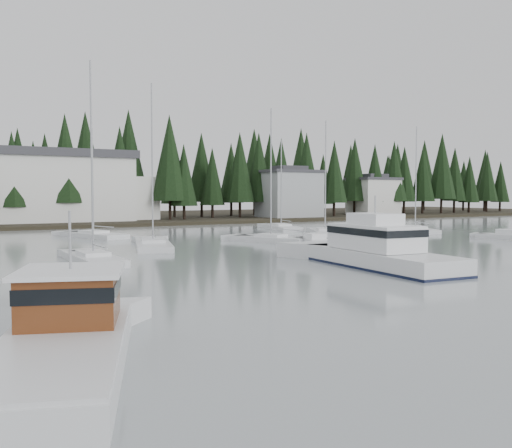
{
  "coord_description": "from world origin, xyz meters",
  "views": [
    {
      "loc": [
        -21.47,
        -8.64,
        4.8
      ],
      "look_at": [
        -0.03,
        28.14,
        2.5
      ],
      "focal_mm": 40.0,
      "sensor_mm": 36.0,
      "label": 1
    }
  ],
  "objects_px": {
    "sailboat_3": "(415,231)",
    "sailboat_9": "(271,241)",
    "house_east_b": "(373,195)",
    "sailboat_6": "(93,261)",
    "harbor_inn": "(63,187)",
    "sailboat_5": "(281,229)",
    "cabin_cruiser_center": "(379,255)",
    "runabout_1": "(315,243)",
    "lobster_boat_brown": "(60,347)",
    "house_east_a": "(289,193)",
    "runabout_2": "(507,238)",
    "sailboat_8": "(153,246)",
    "sailboat_1": "(94,237)",
    "sailboat_7": "(325,234)"
  },
  "relations": [
    {
      "from": "sailboat_3",
      "to": "sailboat_8",
      "type": "relative_size",
      "value": 0.91
    },
    {
      "from": "cabin_cruiser_center",
      "to": "sailboat_7",
      "type": "relative_size",
      "value": 0.94
    },
    {
      "from": "cabin_cruiser_center",
      "to": "sailboat_6",
      "type": "relative_size",
      "value": 0.89
    },
    {
      "from": "house_east_b",
      "to": "harbor_inn",
      "type": "distance_m",
      "value": 61.02
    },
    {
      "from": "runabout_2",
      "to": "sailboat_8",
      "type": "bearing_deg",
      "value": 55.94
    },
    {
      "from": "sailboat_7",
      "to": "sailboat_8",
      "type": "relative_size",
      "value": 0.91
    },
    {
      "from": "sailboat_1",
      "to": "sailboat_5",
      "type": "height_order",
      "value": "sailboat_1"
    },
    {
      "from": "house_east_a",
      "to": "harbor_inn",
      "type": "distance_m",
      "value": 39.21
    },
    {
      "from": "lobster_boat_brown",
      "to": "sailboat_6",
      "type": "distance_m",
      "value": 24.69
    },
    {
      "from": "sailboat_1",
      "to": "sailboat_6",
      "type": "bearing_deg",
      "value": 147.13
    },
    {
      "from": "sailboat_3",
      "to": "sailboat_9",
      "type": "relative_size",
      "value": 0.99
    },
    {
      "from": "harbor_inn",
      "to": "runabout_1",
      "type": "xyz_separation_m",
      "value": [
        13.32,
        -47.43,
        -5.64
      ]
    },
    {
      "from": "house_east_a",
      "to": "lobster_boat_brown",
      "type": "distance_m",
      "value": 89.15
    },
    {
      "from": "harbor_inn",
      "to": "runabout_2",
      "type": "relative_size",
      "value": 4.69
    },
    {
      "from": "cabin_cruiser_center",
      "to": "runabout_1",
      "type": "relative_size",
      "value": 1.93
    },
    {
      "from": "cabin_cruiser_center",
      "to": "lobster_boat_brown",
      "type": "bearing_deg",
      "value": 122.59
    },
    {
      "from": "house_east_a",
      "to": "sailboat_7",
      "type": "bearing_deg",
      "value": -117.15
    },
    {
      "from": "lobster_boat_brown",
      "to": "sailboat_3",
      "type": "distance_m",
      "value": 61.06
    },
    {
      "from": "sailboat_8",
      "to": "sailboat_1",
      "type": "bearing_deg",
      "value": 24.09
    },
    {
      "from": "house_east_b",
      "to": "sailboat_6",
      "type": "height_order",
      "value": "sailboat_6"
    },
    {
      "from": "sailboat_1",
      "to": "lobster_boat_brown",
      "type": "bearing_deg",
      "value": 146.12
    },
    {
      "from": "house_east_b",
      "to": "harbor_inn",
      "type": "xyz_separation_m",
      "value": [
        -60.96,
        2.34,
        1.37
      ]
    },
    {
      "from": "sailboat_1",
      "to": "house_east_b",
      "type": "bearing_deg",
      "value": -86.01
    },
    {
      "from": "cabin_cruiser_center",
      "to": "harbor_inn",
      "type": "bearing_deg",
      "value": 11.18
    },
    {
      "from": "runabout_1",
      "to": "sailboat_7",
      "type": "bearing_deg",
      "value": -29.53
    },
    {
      "from": "sailboat_5",
      "to": "runabout_1",
      "type": "distance_m",
      "value": 22.12
    },
    {
      "from": "sailboat_7",
      "to": "sailboat_9",
      "type": "xyz_separation_m",
      "value": [
        -10.53,
        -5.03,
        0.0
      ]
    },
    {
      "from": "sailboat_8",
      "to": "runabout_2",
      "type": "xyz_separation_m",
      "value": [
        35.22,
        -10.09,
        0.06
      ]
    },
    {
      "from": "sailboat_5",
      "to": "lobster_boat_brown",
      "type": "bearing_deg",
      "value": 154.73
    },
    {
      "from": "cabin_cruiser_center",
      "to": "runabout_1",
      "type": "height_order",
      "value": "cabin_cruiser_center"
    },
    {
      "from": "harbor_inn",
      "to": "sailboat_5",
      "type": "relative_size",
      "value": 2.39
    },
    {
      "from": "sailboat_3",
      "to": "sailboat_9",
      "type": "height_order",
      "value": "sailboat_9"
    },
    {
      "from": "cabin_cruiser_center",
      "to": "sailboat_3",
      "type": "relative_size",
      "value": 0.94
    },
    {
      "from": "house_east_a",
      "to": "sailboat_5",
      "type": "height_order",
      "value": "sailboat_5"
    },
    {
      "from": "house_east_b",
      "to": "sailboat_8",
      "type": "bearing_deg",
      "value": -146.91
    },
    {
      "from": "sailboat_7",
      "to": "runabout_2",
      "type": "xyz_separation_m",
      "value": [
        12.51,
        -14.84,
        0.05
      ]
    },
    {
      "from": "house_east_b",
      "to": "sailboat_9",
      "type": "xyz_separation_m",
      "value": [
        -49.78,
        -40.66,
        -4.32
      ]
    },
    {
      "from": "lobster_boat_brown",
      "to": "sailboat_8",
      "type": "distance_m",
      "value": 35.23
    },
    {
      "from": "sailboat_7",
      "to": "sailboat_3",
      "type": "bearing_deg",
      "value": -68.86
    },
    {
      "from": "lobster_boat_brown",
      "to": "sailboat_9",
      "type": "xyz_separation_m",
      "value": [
        26.57,
        31.87,
        -0.47
      ]
    },
    {
      "from": "cabin_cruiser_center",
      "to": "house_east_a",
      "type": "bearing_deg",
      "value": -23.68
    },
    {
      "from": "harbor_inn",
      "to": "sailboat_5",
      "type": "height_order",
      "value": "sailboat_5"
    },
    {
      "from": "house_east_b",
      "to": "lobster_boat_brown",
      "type": "bearing_deg",
      "value": -136.47
    },
    {
      "from": "sailboat_8",
      "to": "sailboat_3",
      "type": "bearing_deg",
      "value": -67.65
    },
    {
      "from": "sailboat_5",
      "to": "sailboat_7",
      "type": "bearing_deg",
      "value": -170.92
    },
    {
      "from": "harbor_inn",
      "to": "sailboat_1",
      "type": "relative_size",
      "value": 2.39
    },
    {
      "from": "house_east_b",
      "to": "sailboat_6",
      "type": "distance_m",
      "value": 84.97
    },
    {
      "from": "sailboat_5",
      "to": "sailboat_7",
      "type": "xyz_separation_m",
      "value": [
        -0.78,
        -10.67,
        0.01
      ]
    },
    {
      "from": "sailboat_7",
      "to": "sailboat_9",
      "type": "distance_m",
      "value": 11.67
    },
    {
      "from": "lobster_boat_brown",
      "to": "cabin_cruiser_center",
      "type": "height_order",
      "value": "cabin_cruiser_center"
    }
  ]
}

